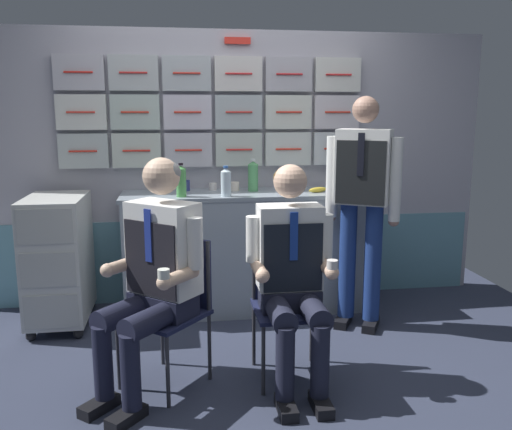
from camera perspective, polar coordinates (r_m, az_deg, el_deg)
ground at (r=3.36m, az=-0.42°, el=-16.56°), size 4.80×4.80×0.04m
galley_bulkhead at (r=4.36m, az=-3.17°, el=5.33°), size 4.20×0.14×2.15m
galley_counter at (r=4.21m, az=-1.38°, el=-3.80°), size 1.83×0.53×0.92m
service_trolley at (r=4.12m, az=-20.12°, el=-4.23°), size 0.40×0.65×0.94m
folding_chair_left at (r=3.14m, az=-8.60°, el=-8.37°), size 0.56×0.56×0.82m
crew_member_left at (r=2.96m, az=-10.67°, el=-5.34°), size 0.67×0.70×1.29m
folding_chair_right at (r=3.20m, az=3.20°, el=-7.87°), size 0.40×0.41×0.82m
crew_member_right at (r=3.00m, az=3.86°, el=-5.58°), size 0.50×0.61×1.25m
crew_member_standing at (r=3.83m, az=11.16°, el=2.14°), size 0.46×0.38×1.63m
water_bottle_tall at (r=4.18m, az=-0.31°, el=4.14°), size 0.08×0.08×0.25m
water_bottle_clear at (r=3.91m, az=-3.19°, el=3.47°), size 0.07×0.07×0.22m
water_bottle_short at (r=3.93m, az=-7.90°, el=3.58°), size 0.07×0.07×0.24m
paper_cup_blue at (r=4.20m, az=-2.24°, el=3.06°), size 0.07×0.07×0.07m
paper_cup_tan at (r=4.25m, az=-4.58°, el=3.04°), size 0.06×0.06×0.06m
espresso_cup_small at (r=4.23m, az=-7.38°, el=3.14°), size 0.06×0.06×0.08m
coffee_cup_white at (r=4.24m, az=3.28°, el=3.13°), size 0.07×0.07×0.07m
snack_banana at (r=4.14m, az=6.56°, el=2.67°), size 0.17×0.10×0.04m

